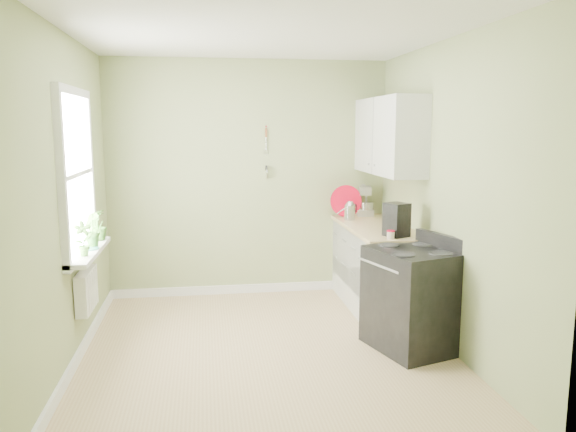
{
  "coord_description": "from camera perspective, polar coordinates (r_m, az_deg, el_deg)",
  "views": [
    {
      "loc": [
        -0.51,
        -4.64,
        1.95
      ],
      "look_at": [
        0.27,
        0.55,
        1.11
      ],
      "focal_mm": 35.0,
      "sensor_mm": 36.0,
      "label": 1
    }
  ],
  "objects": [
    {
      "name": "plant_c",
      "position": [
        5.5,
        -18.77,
        -0.87
      ],
      "size": [
        0.22,
        0.22,
        0.29
      ],
      "primitive_type": "imported",
      "rotation": [
        0.0,
        0.0,
        4.21
      ],
      "color": "#3C7026",
      "rests_on": "window_sill"
    },
    {
      "name": "window_sill",
      "position": [
        5.15,
        -19.56,
        -3.42
      ],
      "size": [
        0.18,
        1.14,
        0.04
      ],
      "primitive_type": "cube",
      "color": "white",
      "rests_on": "wall_left"
    },
    {
      "name": "upper_cabinets",
      "position": [
        6.06,
        10.21,
        8.01
      ],
      "size": [
        0.35,
        1.4,
        0.8
      ],
      "primitive_type": "cube",
      "color": "white",
      "rests_on": "wall_right"
    },
    {
      "name": "red_tray",
      "position": [
        6.54,
        5.92,
        1.52
      ],
      "size": [
        0.37,
        0.07,
        0.37
      ],
      "primitive_type": "cylinder",
      "rotation": [
        1.45,
        0.0,
        -0.03
      ],
      "color": "#BD0622",
      "rests_on": "countertop"
    },
    {
      "name": "base_cabinets",
      "position": [
        6.11,
        9.02,
        -5.37
      ],
      "size": [
        0.6,
        1.6,
        0.87
      ],
      "primitive_type": "cube",
      "color": "white",
      "rests_on": "floor"
    },
    {
      "name": "jar",
      "position": [
        5.32,
        10.39,
        -1.86
      ],
      "size": [
        0.08,
        0.08,
        0.08
      ],
      "color": "beige",
      "rests_on": "countertop"
    },
    {
      "name": "floor",
      "position": [
        5.06,
        -2.14,
        -13.69
      ],
      "size": [
        3.2,
        3.6,
        0.02
      ],
      "primitive_type": "cube",
      "color": "tan",
      "rests_on": "ground"
    },
    {
      "name": "wall_right",
      "position": [
        5.14,
        15.93,
        2.04
      ],
      "size": [
        0.02,
        3.6,
        2.7
      ],
      "primitive_type": "cube",
      "color": "#9AA470",
      "rests_on": "floor"
    },
    {
      "name": "ceiling",
      "position": [
        4.73,
        -2.34,
        18.34
      ],
      "size": [
        3.2,
        3.6,
        0.02
      ],
      "primitive_type": "cube",
      "color": "white",
      "rests_on": "wall_back"
    },
    {
      "name": "coffee_maker",
      "position": [
        5.44,
        10.94,
        -0.46
      ],
      "size": [
        0.25,
        0.26,
        0.32
      ],
      "color": "black",
      "rests_on": "countertop"
    },
    {
      "name": "stove",
      "position": [
        5.1,
        12.53,
        -8.18
      ],
      "size": [
        0.83,
        0.88,
        1.02
      ],
      "color": "black",
      "rests_on": "floor"
    },
    {
      "name": "wall_back",
      "position": [
        6.5,
        -4.0,
        3.77
      ],
      "size": [
        3.2,
        0.02,
        2.7
      ],
      "primitive_type": "cube",
      "color": "#9AA470",
      "rests_on": "floor"
    },
    {
      "name": "wall_utensils",
      "position": [
        6.47,
        -2.22,
        5.67
      ],
      "size": [
        0.02,
        0.14,
        0.58
      ],
      "color": "#D4B781",
      "rests_on": "wall_back"
    },
    {
      "name": "radiator",
      "position": [
        5.19,
        -19.8,
        -7.11
      ],
      "size": [
        0.12,
        0.5,
        0.35
      ],
      "primitive_type": "cube",
      "color": "white",
      "rests_on": "wall_left"
    },
    {
      "name": "countertop",
      "position": [
        6.01,
        9.03,
        -1.17
      ],
      "size": [
        0.64,
        1.6,
        0.04
      ],
      "primitive_type": "cube",
      "color": "#D4B781",
      "rests_on": "base_cabinets"
    },
    {
      "name": "stand_mixer",
      "position": [
        6.71,
        7.79,
        1.48
      ],
      "size": [
        0.25,
        0.34,
        0.38
      ],
      "color": "#B2B2B7",
      "rests_on": "countertop"
    },
    {
      "name": "kettle",
      "position": [
        6.33,
        6.3,
        0.55
      ],
      "size": [
        0.21,
        0.12,
        0.21
      ],
      "color": "silver",
      "rests_on": "countertop"
    },
    {
      "name": "plant_a",
      "position": [
        4.86,
        -20.13,
        -2.18
      ],
      "size": [
        0.18,
        0.16,
        0.29
      ],
      "primitive_type": "imported",
      "rotation": [
        0.0,
        0.0,
        0.42
      ],
      "color": "#3C7026",
      "rests_on": "window_sill"
    },
    {
      "name": "plant_b",
      "position": [
        5.22,
        -19.33,
        -1.36
      ],
      "size": [
        0.19,
        0.21,
        0.3
      ],
      "primitive_type": "imported",
      "rotation": [
        0.0,
        0.0,
        2.04
      ],
      "color": "#3C7026",
      "rests_on": "window_sill"
    },
    {
      "name": "window",
      "position": [
        5.07,
        -20.77,
        3.99
      ],
      "size": [
        0.06,
        1.14,
        1.44
      ],
      "color": "white",
      "rests_on": "wall_left"
    },
    {
      "name": "wall_left",
      "position": [
        4.8,
        -21.69,
        1.28
      ],
      "size": [
        0.02,
        3.6,
        2.7
      ],
      "primitive_type": "cube",
      "color": "#9AA470",
      "rests_on": "floor"
    }
  ]
}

